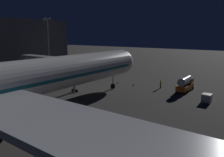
{
  "coord_description": "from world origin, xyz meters",
  "views": [
    {
      "loc": [
        -28.1,
        22.02,
        12.21
      ],
      "look_at": [
        -3.0,
        -13.01,
        3.5
      ],
      "focal_mm": 35.23,
      "sensor_mm": 36.0,
      "label": 1
    }
  ],
  "objects": [
    {
      "name": "jet_bridge",
      "position": [
        10.81,
        -10.51,
        5.85
      ],
      "size": [
        19.88,
        3.4,
        7.39
      ],
      "color": "#9E9E99",
      "rests_on": "ground_plane"
    },
    {
      "name": "traffic_cone_nose_port",
      "position": [
        -2.2,
        -23.01,
        0.28
      ],
      "size": [
        0.36,
        0.36,
        0.55
      ],
      "primitive_type": "cone",
      "color": "orange",
      "rests_on": "ground_plane"
    },
    {
      "name": "ground_plane",
      "position": [
        0.0,
        0.0,
        0.0
      ],
      "size": [
        320.0,
        320.0,
        0.0
      ],
      "primitive_type": "plane",
      "color": "#383533"
    },
    {
      "name": "traffic_cone_nose_starboard",
      "position": [
        2.2,
        -23.01,
        0.28
      ],
      "size": [
        0.36,
        0.36,
        0.55
      ],
      "primitive_type": "cone",
      "color": "orange",
      "rests_on": "ground_plane"
    },
    {
      "name": "ground_crew_by_belt_loader",
      "position": [
        -8.59,
        -24.34,
        1.05
      ],
      "size": [
        0.4,
        0.4,
        1.89
      ],
      "color": "black",
      "rests_on": "ground_plane"
    },
    {
      "name": "apron_floodlight_mast",
      "position": [
        25.5,
        -20.3,
        9.88
      ],
      "size": [
        2.9,
        0.5,
        16.92
      ],
      "color": "#59595E",
      "rests_on": "ground_plane"
    },
    {
      "name": "fuel_tanker",
      "position": [
        -13.87,
        -25.5,
        1.65
      ],
      "size": [
        2.46,
        6.19,
        3.15
      ],
      "color": "orange",
      "rests_on": "ground_plane"
    },
    {
      "name": "baggage_container_mid_row",
      "position": [
        -19.67,
        -19.6,
        0.75
      ],
      "size": [
        1.61,
        1.72,
        1.49
      ],
      "primitive_type": "cube",
      "color": "#B7BABF",
      "rests_on": "ground_plane"
    }
  ]
}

